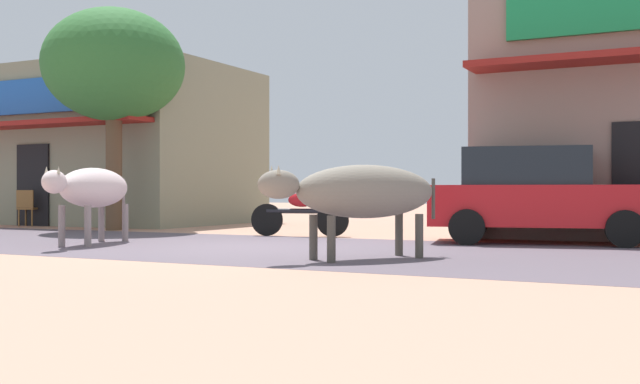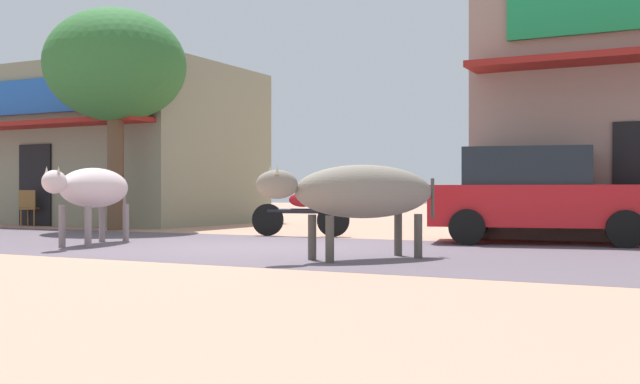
{
  "view_description": "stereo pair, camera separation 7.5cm",
  "coord_description": "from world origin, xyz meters",
  "px_view_note": "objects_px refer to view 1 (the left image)",
  "views": [
    {
      "loc": [
        6.37,
        -10.29,
        0.9
      ],
      "look_at": [
        0.77,
        0.96,
        0.88
      ],
      "focal_mm": 42.34,
      "sensor_mm": 36.0,
      "label": 1
    },
    {
      "loc": [
        6.44,
        -10.26,
        0.9
      ],
      "look_at": [
        0.77,
        0.96,
        0.88
      ],
      "focal_mm": 42.34,
      "sensor_mm": 36.0,
      "label": 2
    }
  ],
  "objects_px": {
    "cow_far_dark": "(363,192)",
    "cafe_chair_near_tree": "(27,206)",
    "roadside_tree": "(114,66)",
    "cow_near_brown": "(93,189)",
    "parked_motorcycle": "(301,212)",
    "parked_hatchback_car": "(537,194)"
  },
  "relations": [
    {
      "from": "parked_hatchback_car",
      "to": "cow_far_dark",
      "type": "height_order",
      "value": "parked_hatchback_car"
    },
    {
      "from": "roadside_tree",
      "to": "parked_hatchback_car",
      "type": "xyz_separation_m",
      "value": [
        9.46,
        0.01,
        -2.91
      ]
    },
    {
      "from": "parked_hatchback_car",
      "to": "parked_motorcycle",
      "type": "xyz_separation_m",
      "value": [
        -4.54,
        -0.15,
        -0.36
      ]
    },
    {
      "from": "parked_motorcycle",
      "to": "cow_near_brown",
      "type": "bearing_deg",
      "value": -120.26
    },
    {
      "from": "parked_hatchback_car",
      "to": "cafe_chair_near_tree",
      "type": "height_order",
      "value": "parked_hatchback_car"
    },
    {
      "from": "parked_motorcycle",
      "to": "cafe_chair_near_tree",
      "type": "xyz_separation_m",
      "value": [
        -8.22,
        0.65,
        0.04
      ]
    },
    {
      "from": "parked_hatchback_car",
      "to": "cafe_chair_near_tree",
      "type": "xyz_separation_m",
      "value": [
        -12.76,
        0.5,
        -0.33
      ]
    },
    {
      "from": "roadside_tree",
      "to": "cow_near_brown",
      "type": "bearing_deg",
      "value": -52.43
    },
    {
      "from": "cow_far_dark",
      "to": "roadside_tree",
      "type": "bearing_deg",
      "value": 152.19
    },
    {
      "from": "cow_near_brown",
      "to": "cafe_chair_near_tree",
      "type": "bearing_deg",
      "value": 145.66
    },
    {
      "from": "cow_far_dark",
      "to": "cafe_chair_near_tree",
      "type": "distance_m",
      "value": 12.25
    },
    {
      "from": "roadside_tree",
      "to": "parked_motorcycle",
      "type": "xyz_separation_m",
      "value": [
        4.91,
        -0.14,
        -3.27
      ]
    },
    {
      "from": "parked_motorcycle",
      "to": "cow_near_brown",
      "type": "relative_size",
      "value": 0.74
    },
    {
      "from": "cafe_chair_near_tree",
      "to": "cow_far_dark",
      "type": "bearing_deg",
      "value": -22.68
    },
    {
      "from": "parked_hatchback_car",
      "to": "cafe_chair_near_tree",
      "type": "distance_m",
      "value": 12.77
    },
    {
      "from": "roadside_tree",
      "to": "cow_near_brown",
      "type": "height_order",
      "value": "roadside_tree"
    },
    {
      "from": "cafe_chair_near_tree",
      "to": "parked_motorcycle",
      "type": "bearing_deg",
      "value": -4.51
    },
    {
      "from": "roadside_tree",
      "to": "cow_near_brown",
      "type": "distance_m",
      "value": 5.44
    },
    {
      "from": "cow_far_dark",
      "to": "parked_hatchback_car",
      "type": "bearing_deg",
      "value": 70.93
    },
    {
      "from": "parked_hatchback_car",
      "to": "parked_motorcycle",
      "type": "bearing_deg",
      "value": -178.11
    },
    {
      "from": "parked_motorcycle",
      "to": "cow_far_dark",
      "type": "height_order",
      "value": "cow_far_dark"
    },
    {
      "from": "roadside_tree",
      "to": "parked_motorcycle",
      "type": "bearing_deg",
      "value": -1.68
    }
  ]
}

